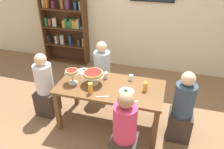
{
  "coord_description": "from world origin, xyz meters",
  "views": [
    {
      "loc": [
        0.81,
        -2.78,
        2.61
      ],
      "look_at": [
        0.0,
        0.1,
        0.89
      ],
      "focal_mm": 36.01,
      "sensor_mm": 36.0,
      "label": 1
    }
  ],
  "objects_px": {
    "dining_table": "(110,91)",
    "bookshelf": "(65,18)",
    "diner_head_west": "(46,89)",
    "salad_plate_far_diner": "(126,91)",
    "deep_dish_pizza_stand": "(93,74)",
    "water_glass_clear_far": "(131,77)",
    "diner_head_east": "(182,111)",
    "salad_plate_near_diner": "(84,71)",
    "personal_pizza_stand": "(72,73)",
    "diner_far_left": "(102,74)",
    "water_glass_clear_near": "(106,75)",
    "cutlery_knife_near": "(133,102)",
    "diner_near_right": "(124,135)",
    "cutlery_fork_near": "(102,97)",
    "beer_glass_amber_tall": "(90,88)",
    "beer_glass_amber_short": "(145,86)"
  },
  "relations": [
    {
      "from": "diner_near_right",
      "to": "cutlery_knife_near",
      "type": "bearing_deg",
      "value": -2.18
    },
    {
      "from": "diner_far_left",
      "to": "salad_plate_near_diner",
      "type": "bearing_deg",
      "value": -24.37
    },
    {
      "from": "diner_head_east",
      "to": "water_glass_clear_near",
      "type": "relative_size",
      "value": 10.65
    },
    {
      "from": "diner_head_east",
      "to": "salad_plate_far_diner",
      "type": "distance_m",
      "value": 0.88
    },
    {
      "from": "bookshelf",
      "to": "cutlery_knife_near",
      "type": "xyz_separation_m",
      "value": [
        2.12,
        -2.31,
        -0.38
      ]
    },
    {
      "from": "diner_head_west",
      "to": "water_glass_clear_near",
      "type": "height_order",
      "value": "diner_head_west"
    },
    {
      "from": "diner_far_left",
      "to": "cutlery_fork_near",
      "type": "distance_m",
      "value": 1.11
    },
    {
      "from": "personal_pizza_stand",
      "to": "diner_head_west",
      "type": "bearing_deg",
      "value": 174.9
    },
    {
      "from": "cutlery_knife_near",
      "to": "beer_glass_amber_short",
      "type": "bearing_deg",
      "value": 47.98
    },
    {
      "from": "diner_head_west",
      "to": "salad_plate_far_diner",
      "type": "height_order",
      "value": "diner_head_west"
    },
    {
      "from": "deep_dish_pizza_stand",
      "to": "diner_head_west",
      "type": "bearing_deg",
      "value": -178.58
    },
    {
      "from": "salad_plate_far_diner",
      "to": "water_glass_clear_near",
      "type": "distance_m",
      "value": 0.51
    },
    {
      "from": "diner_head_east",
      "to": "cutlery_fork_near",
      "type": "bearing_deg",
      "value": 14.94
    },
    {
      "from": "personal_pizza_stand",
      "to": "salad_plate_far_diner",
      "type": "relative_size",
      "value": 1.02
    },
    {
      "from": "dining_table",
      "to": "deep_dish_pizza_stand",
      "type": "distance_m",
      "value": 0.38
    },
    {
      "from": "diner_near_right",
      "to": "cutlery_fork_near",
      "type": "height_order",
      "value": "diner_near_right"
    },
    {
      "from": "bookshelf",
      "to": "diner_head_west",
      "type": "relative_size",
      "value": 1.92
    },
    {
      "from": "water_glass_clear_far",
      "to": "diner_far_left",
      "type": "bearing_deg",
      "value": 143.82
    },
    {
      "from": "bookshelf",
      "to": "personal_pizza_stand",
      "type": "xyz_separation_m",
      "value": [
        1.12,
        -2.08,
        -0.21
      ]
    },
    {
      "from": "bookshelf",
      "to": "diner_head_west",
      "type": "xyz_separation_m",
      "value": [
        0.57,
        -2.03,
        -0.63
      ]
    },
    {
      "from": "diner_far_left",
      "to": "beer_glass_amber_tall",
      "type": "height_order",
      "value": "diner_far_left"
    },
    {
      "from": "bookshelf",
      "to": "personal_pizza_stand",
      "type": "relative_size",
      "value": 9.62
    },
    {
      "from": "personal_pizza_stand",
      "to": "water_glass_clear_far",
      "type": "height_order",
      "value": "personal_pizza_stand"
    },
    {
      "from": "beer_glass_amber_tall",
      "to": "beer_glass_amber_short",
      "type": "height_order",
      "value": "beer_glass_amber_tall"
    },
    {
      "from": "dining_table",
      "to": "cutlery_fork_near",
      "type": "xyz_separation_m",
      "value": [
        -0.03,
        -0.3,
        0.1
      ]
    },
    {
      "from": "bookshelf",
      "to": "diner_head_east",
      "type": "distance_m",
      "value": 3.51
    },
    {
      "from": "salad_plate_far_diner",
      "to": "water_glass_clear_near",
      "type": "bearing_deg",
      "value": 142.99
    },
    {
      "from": "salad_plate_near_diner",
      "to": "beer_glass_amber_tall",
      "type": "xyz_separation_m",
      "value": [
        0.33,
        -0.57,
        0.07
      ]
    },
    {
      "from": "diner_far_left",
      "to": "salad_plate_near_diner",
      "type": "relative_size",
      "value": 4.83
    },
    {
      "from": "diner_head_west",
      "to": "bookshelf",
      "type": "bearing_deg",
      "value": 105.59
    },
    {
      "from": "water_glass_clear_near",
      "to": "salad_plate_far_diner",
      "type": "bearing_deg",
      "value": -37.01
    },
    {
      "from": "dining_table",
      "to": "diner_near_right",
      "type": "relative_size",
      "value": 1.42
    },
    {
      "from": "bookshelf",
      "to": "beer_glass_amber_tall",
      "type": "bearing_deg",
      "value": -56.76
    },
    {
      "from": "water_glass_clear_near",
      "to": "salad_plate_near_diner",
      "type": "bearing_deg",
      "value": 165.98
    },
    {
      "from": "water_glass_clear_far",
      "to": "cutlery_knife_near",
      "type": "xyz_separation_m",
      "value": [
        0.14,
        -0.56,
        -0.04
      ]
    },
    {
      "from": "cutlery_fork_near",
      "to": "salad_plate_near_diner",
      "type": "bearing_deg",
      "value": 111.04
    },
    {
      "from": "diner_head_east",
      "to": "salad_plate_near_diner",
      "type": "relative_size",
      "value": 4.83
    },
    {
      "from": "beer_glass_amber_short",
      "to": "cutlery_knife_near",
      "type": "height_order",
      "value": "beer_glass_amber_short"
    },
    {
      "from": "cutlery_fork_near",
      "to": "diner_near_right",
      "type": "bearing_deg",
      "value": -62.83
    },
    {
      "from": "water_glass_clear_far",
      "to": "deep_dish_pizza_stand",
      "type": "bearing_deg",
      "value": -154.21
    },
    {
      "from": "cutlery_fork_near",
      "to": "dining_table",
      "type": "bearing_deg",
      "value": 64.32
    },
    {
      "from": "dining_table",
      "to": "bookshelf",
      "type": "xyz_separation_m",
      "value": [
        -1.71,
        2.01,
        0.48
      ]
    },
    {
      "from": "deep_dish_pizza_stand",
      "to": "diner_far_left",
      "type": "bearing_deg",
      "value": 97.45
    },
    {
      "from": "deep_dish_pizza_stand",
      "to": "water_glass_clear_far",
      "type": "relative_size",
      "value": 3.7
    },
    {
      "from": "dining_table",
      "to": "salad_plate_far_diner",
      "type": "distance_m",
      "value": 0.31
    },
    {
      "from": "deep_dish_pizza_stand",
      "to": "beer_glass_amber_tall",
      "type": "height_order",
      "value": "deep_dish_pizza_stand"
    },
    {
      "from": "salad_plate_far_diner",
      "to": "cutlery_fork_near",
      "type": "xyz_separation_m",
      "value": [
        -0.31,
        -0.2,
        -0.02
      ]
    },
    {
      "from": "bookshelf",
      "to": "water_glass_clear_near",
      "type": "relative_size",
      "value": 20.49
    },
    {
      "from": "deep_dish_pizza_stand",
      "to": "cutlery_knife_near",
      "type": "xyz_separation_m",
      "value": [
        0.68,
        -0.3,
        -0.17
      ]
    },
    {
      "from": "diner_head_east",
      "to": "bookshelf",
      "type": "bearing_deg",
      "value": -35.56
    }
  ]
}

